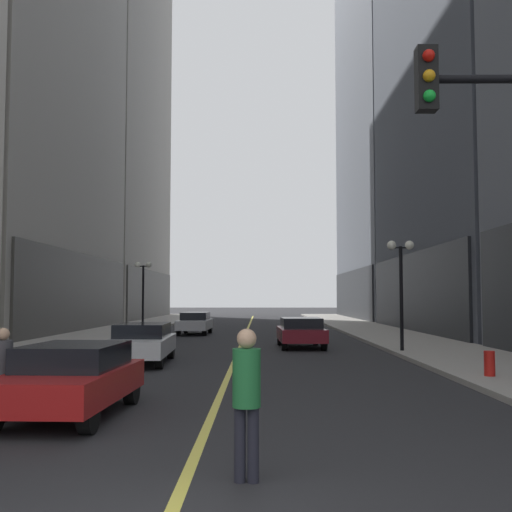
# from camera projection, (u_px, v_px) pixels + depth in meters

# --- Properties ---
(ground_plane) EXTENTS (200.00, 200.00, 0.00)m
(ground_plane) POSITION_uv_depth(u_px,v_px,m) (246.00, 332.00, 40.08)
(ground_plane) COLOR #262628
(sidewalk_left) EXTENTS (4.50, 78.00, 0.15)m
(sidewalk_left) POSITION_uv_depth(u_px,v_px,m) (118.00, 331.00, 40.15)
(sidewalk_left) COLOR #9E9991
(sidewalk_left) RESTS_ON ground
(sidewalk_right) EXTENTS (4.50, 78.00, 0.15)m
(sidewalk_right) POSITION_uv_depth(u_px,v_px,m) (375.00, 331.00, 40.03)
(sidewalk_right) COLOR #9E9991
(sidewalk_right) RESTS_ON ground
(lane_centre_stripe) EXTENTS (0.16, 70.00, 0.01)m
(lane_centre_stripe) POSITION_uv_depth(u_px,v_px,m) (246.00, 332.00, 40.08)
(lane_centre_stripe) COLOR #E5D64C
(lane_centre_stripe) RESTS_ON ground
(building_left_far) EXTENTS (12.53, 26.00, 45.71)m
(building_left_far) POSITION_uv_depth(u_px,v_px,m) (96.00, 105.00, 66.67)
(building_left_far) COLOR #A8A399
(building_left_far) RESTS_ON ground
(building_right_far) EXTENTS (12.29, 26.00, 55.07)m
(building_right_far) POSITION_uv_depth(u_px,v_px,m) (407.00, 61.00, 66.74)
(building_right_far) COLOR slate
(building_right_far) RESTS_ON ground
(car_red) EXTENTS (1.98, 4.15, 1.32)m
(car_red) POSITION_uv_depth(u_px,v_px,m) (71.00, 377.00, 11.58)
(car_red) COLOR #B21919
(car_red) RESTS_ON ground
(car_white) EXTENTS (2.01, 4.81, 1.32)m
(car_white) POSITION_uv_depth(u_px,v_px,m) (142.00, 342.00, 20.97)
(car_white) COLOR silver
(car_white) RESTS_ON ground
(car_maroon) EXTENTS (2.03, 4.32, 1.32)m
(car_maroon) POSITION_uv_depth(u_px,v_px,m) (301.00, 331.00, 27.44)
(car_maroon) COLOR maroon
(car_maroon) RESTS_ON ground
(car_silver) EXTENTS (1.84, 4.42, 1.32)m
(car_silver) POSITION_uv_depth(u_px,v_px,m) (195.00, 322.00, 37.50)
(car_silver) COLOR #B7B7BC
(car_silver) RESTS_ON ground
(pedestrian_with_orange_bag) EXTENTS (0.36, 0.36, 1.66)m
(pedestrian_with_orange_bag) POSITION_uv_depth(u_px,v_px,m) (3.00, 367.00, 11.04)
(pedestrian_with_orange_bag) COLOR black
(pedestrian_with_orange_bag) RESTS_ON ground
(pedestrian_in_green_parka) EXTENTS (0.37, 0.37, 1.82)m
(pedestrian_in_green_parka) POSITION_uv_depth(u_px,v_px,m) (247.00, 391.00, 7.49)
(pedestrian_in_green_parka) COLOR black
(pedestrian_in_green_parka) RESTS_ON ground
(street_lamp_left_far) EXTENTS (1.06, 0.36, 4.43)m
(street_lamp_left_far) POSITION_uv_depth(u_px,v_px,m) (143.00, 281.00, 38.89)
(street_lamp_left_far) COLOR black
(street_lamp_left_far) RESTS_ON ground
(street_lamp_right_mid) EXTENTS (1.06, 0.36, 4.43)m
(street_lamp_right_mid) POSITION_uv_depth(u_px,v_px,m) (401.00, 270.00, 24.42)
(street_lamp_right_mid) COLOR black
(street_lamp_right_mid) RESTS_ON ground
(fire_hydrant_right) EXTENTS (0.28, 0.28, 0.80)m
(fire_hydrant_right) POSITION_uv_depth(u_px,v_px,m) (490.00, 366.00, 16.33)
(fire_hydrant_right) COLOR red
(fire_hydrant_right) RESTS_ON ground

